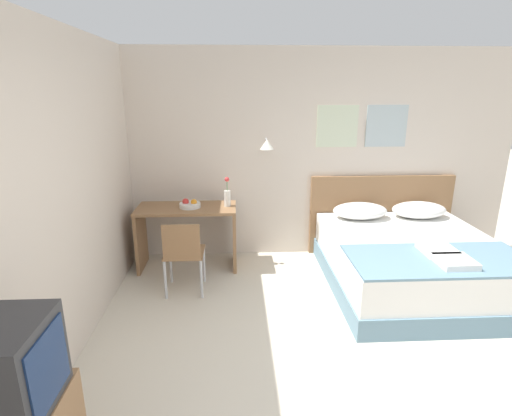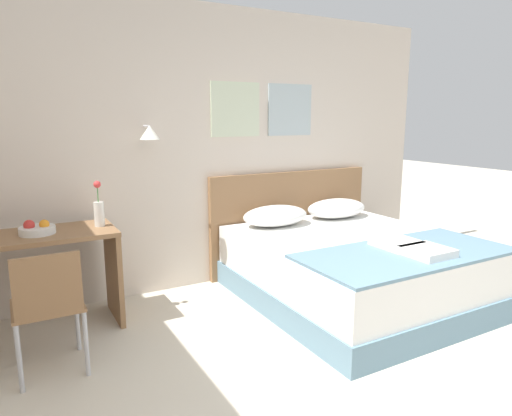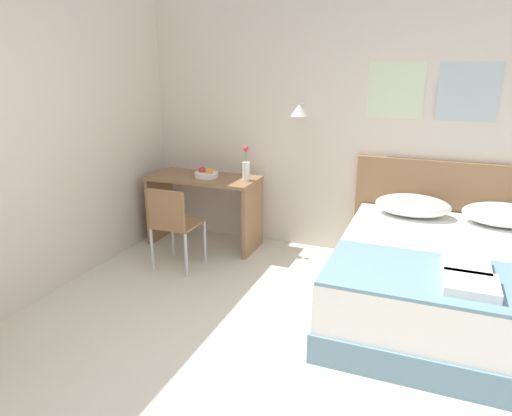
{
  "view_description": "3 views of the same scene",
  "coord_description": "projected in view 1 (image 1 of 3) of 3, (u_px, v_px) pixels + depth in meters",
  "views": [
    {
      "loc": [
        -0.94,
        -2.25,
        2.15
      ],
      "look_at": [
        -0.74,
        1.65,
        0.98
      ],
      "focal_mm": 28.0,
      "sensor_mm": 36.0,
      "label": 1
    },
    {
      "loc": [
        -1.68,
        -1.24,
        1.63
      ],
      "look_at": [
        0.17,
        2.06,
        0.87
      ],
      "focal_mm": 32.0,
      "sensor_mm": 36.0,
      "label": 2
    },
    {
      "loc": [
        0.76,
        -1.85,
        1.93
      ],
      "look_at": [
        -0.61,
        1.61,
        0.76
      ],
      "focal_mm": 32.0,
      "sensor_mm": 36.0,
      "label": 3
    }
  ],
  "objects": [
    {
      "name": "desk_chair",
      "position": [
        183.0,
        251.0,
        4.23
      ],
      "size": [
        0.42,
        0.42,
        0.83
      ],
      "color": "#8E6642",
      "rests_on": "ground_plane"
    },
    {
      "name": "folded_towel_mid_bed",
      "position": [
        455.0,
        262.0,
        3.65
      ],
      "size": [
        0.32,
        0.31,
        0.06
      ],
      "color": "white",
      "rests_on": "throw_blanket"
    },
    {
      "name": "wall_back",
      "position": [
        309.0,
        155.0,
        5.15
      ],
      "size": [
        5.35,
        0.31,
        2.65
      ],
      "color": "beige",
      "rests_on": "ground_plane"
    },
    {
      "name": "folded_towel_near_foot",
      "position": [
        438.0,
        250.0,
        3.92
      ],
      "size": [
        0.31,
        0.34,
        0.06
      ],
      "color": "white",
      "rests_on": "throw_blanket"
    },
    {
      "name": "ground_plane",
      "position": [
        372.0,
        406.0,
        2.82
      ],
      "size": [
        24.0,
        24.0,
        0.0
      ],
      "primitive_type": "plane",
      "color": "beige"
    },
    {
      "name": "desk",
      "position": [
        187.0,
        226.0,
        4.89
      ],
      "size": [
        1.19,
        0.56,
        0.78
      ],
      "color": "#8E6642",
      "rests_on": "ground_plane"
    },
    {
      "name": "throw_blanket",
      "position": [
        441.0,
        260.0,
        3.8
      ],
      "size": [
        1.74,
        0.81,
        0.02
      ],
      "color": "#66899E",
      "rests_on": "bed"
    },
    {
      "name": "television",
      "position": [
        3.0,
        369.0,
        1.85
      ],
      "size": [
        0.42,
        0.46,
        0.46
      ],
      "color": "#2D2D30",
      "rests_on": "tv_stand"
    },
    {
      "name": "fruit_bowl",
      "position": [
        190.0,
        205.0,
        4.8
      ],
      "size": [
        0.25,
        0.25,
        0.11
      ],
      "color": "silver",
      "rests_on": "desk"
    },
    {
      "name": "flower_vase",
      "position": [
        227.0,
        196.0,
        4.83
      ],
      "size": [
        0.08,
        0.08,
        0.36
      ],
      "color": "silver",
      "rests_on": "desk"
    },
    {
      "name": "headboard",
      "position": [
        380.0,
        214.0,
        5.37
      ],
      "size": [
        1.91,
        0.06,
        1.06
      ],
      "color": "#8E6642",
      "rests_on": "ground_plane"
    },
    {
      "name": "pillow_right",
      "position": [
        419.0,
        210.0,
        5.07
      ],
      "size": [
        0.68,
        0.43,
        0.2
      ],
      "color": "white",
      "rests_on": "bed"
    },
    {
      "name": "bed",
      "position": [
        411.0,
        263.0,
        4.45
      ],
      "size": [
        1.79,
        2.02,
        0.58
      ],
      "color": "#66899E",
      "rests_on": "ground_plane"
    },
    {
      "name": "pillow_left",
      "position": [
        360.0,
        211.0,
        5.03
      ],
      "size": [
        0.68,
        0.43,
        0.2
      ],
      "color": "white",
      "rests_on": "bed"
    }
  ]
}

